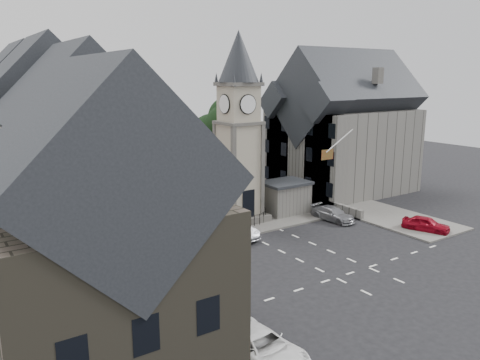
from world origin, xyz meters
TOP-DOWN VIEW (x-y plane):
  - ground at (0.00, 0.00)m, footprint 120.00×120.00m
  - pavement_west at (-12.50, 6.00)m, footprint 6.00×30.00m
  - pavement_east at (12.00, 8.00)m, footprint 6.00×26.00m
  - central_island at (1.50, 8.00)m, footprint 10.00×8.00m
  - road_markings at (0.00, -5.50)m, footprint 20.00×8.00m
  - clock_tower at (0.00, 7.99)m, footprint 4.86×4.86m
  - stone_shelter at (4.80, 7.50)m, footprint 4.30×3.30m
  - town_tree at (2.00, 13.00)m, footprint 7.20×7.20m
  - warning_sign_post at (-3.20, 5.43)m, footprint 0.70×0.19m
  - terrace_pink at (-15.50, 16.00)m, footprint 8.10×7.60m
  - terrace_cream at (-15.50, 8.00)m, footprint 8.10×7.60m
  - terrace_tudor at (-15.50, 0.00)m, footprint 8.10×7.60m
  - building_sw_stone at (-17.00, -9.00)m, footprint 8.60×7.60m
  - backdrop_west at (-12.00, 28.00)m, footprint 20.00×10.00m
  - east_building at (15.59, 11.00)m, footprint 14.40×11.40m
  - east_boundary_wall at (9.20, 10.00)m, footprint 0.40×16.00m
  - flagpole at (8.00, 4.00)m, footprint 3.68×0.10m
  - car_west_blue at (-9.08, -0.32)m, footprint 4.64×4.31m
  - car_west_silver at (-11.50, -0.03)m, footprint 4.24×1.65m
  - car_west_grey at (-10.29, 2.91)m, footprint 6.03×5.65m
  - car_island_silver at (-2.68, 4.50)m, footprint 2.18×4.68m
  - car_island_east at (7.00, 3.43)m, footprint 2.15×4.35m
  - car_east_red at (11.25, -3.00)m, footprint 2.79×4.04m
  - van_sw_white at (-10.75, -10.05)m, footprint 2.92×5.38m
  - pedestrian at (10.14, 9.36)m, footprint 0.74×0.72m

SIDE VIEW (x-z plane):
  - ground at x=0.00m, z-range 0.00..0.00m
  - road_markings at x=0.00m, z-range 0.00..0.01m
  - pavement_west at x=-12.50m, z-range 0.00..0.14m
  - pavement_east at x=12.00m, z-range 0.00..0.14m
  - central_island at x=1.50m, z-range 0.00..0.16m
  - east_boundary_wall at x=9.20m, z-range 0.00..0.90m
  - car_island_east at x=7.00m, z-range 0.00..1.22m
  - car_east_red at x=11.25m, z-range 0.00..1.28m
  - car_west_silver at x=-11.50m, z-range 0.00..1.38m
  - van_sw_white at x=-10.75m, z-range 0.00..1.43m
  - car_island_silver at x=-2.68m, z-range 0.00..1.48m
  - car_west_blue at x=-9.08m, z-range 0.00..1.54m
  - car_west_grey at x=-10.29m, z-range 0.00..1.58m
  - pedestrian at x=10.14m, z-range 0.00..1.71m
  - stone_shelter at x=4.80m, z-range 0.01..3.09m
  - warning_sign_post at x=-3.20m, z-range 0.60..3.45m
  - backdrop_west at x=-12.00m, z-range 0.00..8.00m
  - building_sw_stone at x=-17.00m, z-range 0.15..10.55m
  - terrace_tudor at x=-15.50m, z-range 0.19..12.19m
  - east_building at x=15.59m, z-range -0.04..12.56m
  - terrace_pink at x=-15.50m, z-range 0.18..12.98m
  - terrace_cream at x=-15.50m, z-range 0.18..12.98m
  - town_tree at x=2.00m, z-range 1.57..12.37m
  - flagpole at x=8.00m, z-range 5.63..8.37m
  - clock_tower at x=0.00m, z-range 0.00..16.25m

